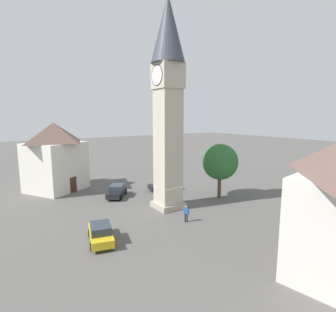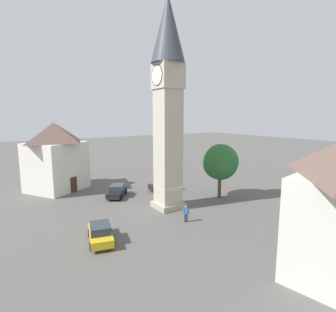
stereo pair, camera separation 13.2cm
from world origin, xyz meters
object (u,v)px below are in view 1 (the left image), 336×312
building_terrace_right (55,156)px  pedestrian (186,212)px  car_blue_kerb (117,191)px  tree (220,162)px  clock_tower (168,86)px  car_red_corner (101,233)px  car_silver_kerb (164,185)px

building_terrace_right → pedestrian: bearing=23.2°
car_blue_kerb → tree: (7.39, 10.64, 3.77)m
pedestrian → tree: (-3.90, 8.23, 3.53)m
car_blue_kerb → pedestrian: 11.55m
clock_tower → tree: 11.46m
clock_tower → car_red_corner: size_ratio=5.13×
clock_tower → pedestrian: bearing=-10.6°
pedestrian → building_terrace_right: 20.89m
clock_tower → car_red_corner: clock_tower is taller
car_blue_kerb → car_silver_kerb: same height
car_silver_kerb → pedestrian: (10.47, -4.16, 0.25)m
car_red_corner → tree: size_ratio=0.65×
car_silver_kerb → tree: (6.57, 4.07, 3.77)m
car_red_corner → building_terrace_right: bearing=179.4°
car_silver_kerb → pedestrian: 11.27m
clock_tower → tree: clock_tower is taller
car_red_corner → building_terrace_right: (-18.26, 0.19, 4.00)m
car_red_corner → tree: (-3.27, 16.51, 3.77)m
car_blue_kerb → car_silver_kerb: 6.63m
car_blue_kerb → clock_tower: bearing=25.3°
car_blue_kerb → building_terrace_right: 10.30m
car_silver_kerb → tree: tree is taller
clock_tower → car_blue_kerb: size_ratio=5.28×
car_red_corner → building_terrace_right: 18.70m
car_blue_kerb → car_silver_kerb: bearing=82.9°
car_silver_kerb → car_red_corner: same height
clock_tower → car_blue_kerb: (-6.86, -3.25, -12.51)m
car_red_corner → tree: bearing=101.2°
pedestrian → tree: 9.76m
clock_tower → car_blue_kerb: clock_tower is taller
car_blue_kerb → car_red_corner: size_ratio=0.97×
car_blue_kerb → car_red_corner: bearing=-28.8°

